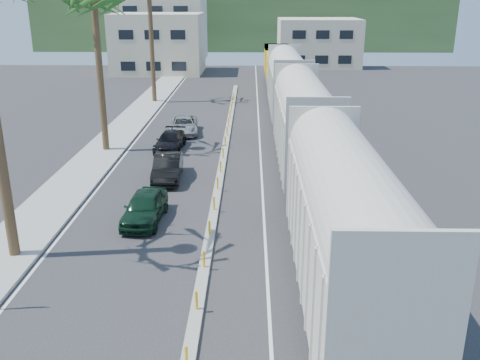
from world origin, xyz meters
The scene contains 12 objects.
ground centered at (0.00, 0.00, 0.00)m, with size 140.00×140.00×0.00m, color #28282B.
sidewalk centered at (-8.50, 25.00, 0.07)m, with size 3.00×90.00×0.15m, color gray.
rails centered at (5.00, 28.00, 0.03)m, with size 1.56×100.00×0.06m.
median centered at (0.00, 19.96, 0.09)m, with size 0.45×60.00×0.85m.
lane_markings centered at (-2.15, 25.00, 0.00)m, with size 9.42×90.00×0.01m.
freight_train centered at (5.00, 23.23, 2.91)m, with size 3.00×60.94×5.85m.
buildings centered at (-6.41, 71.66, 4.36)m, with size 38.00×27.00×10.00m.
hillside centered at (0.00, 100.00, 6.00)m, with size 80.00×20.00×12.00m, color #385628.
car_lead centered at (-3.26, 9.85, 0.73)m, with size 1.90×4.35×1.46m, color black.
car_second centered at (-3.07, 16.04, 0.73)m, with size 1.78×4.52×1.46m, color black.
car_third centered at (-3.86, 22.46, 0.63)m, with size 2.05×4.43×1.25m, color black.
car_rear centered at (-3.46, 27.17, 0.65)m, with size 2.59×4.86×1.30m, color #A3A5A8.
Camera 1 is at (1.82, -13.87, 10.38)m, focal length 40.00 mm.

